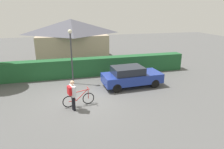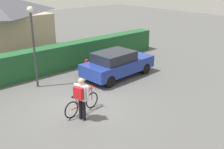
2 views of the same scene
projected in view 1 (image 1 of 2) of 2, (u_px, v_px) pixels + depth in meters
name	position (u px, v px, depth m)	size (l,w,h in m)	color
ground_plane	(83.00, 101.00, 11.51)	(60.00, 60.00, 0.00)	#545454
hedge_row	(76.00, 68.00, 15.52)	(17.92, 0.90, 1.41)	#1F552C
house_distant	(72.00, 39.00, 20.24)	(6.98, 5.28, 4.14)	tan
parked_car_near	(131.00, 76.00, 13.50)	(4.08, 1.92, 1.41)	navy
bicycle	(79.00, 99.00, 10.86)	(1.75, 0.50, 0.96)	black
person_rider	(72.00, 93.00, 10.16)	(0.44, 0.65, 1.65)	black
street_lamp	(71.00, 49.00, 13.46)	(0.28, 0.28, 3.79)	#38383D
fire_hydrant	(113.00, 75.00, 14.75)	(0.20, 0.20, 0.81)	red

